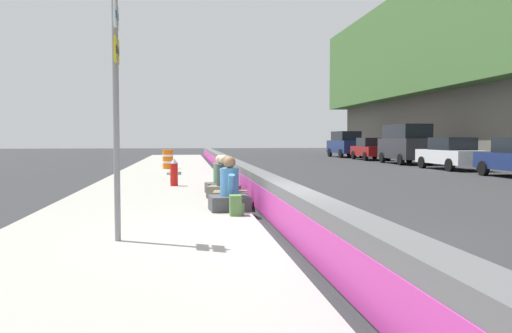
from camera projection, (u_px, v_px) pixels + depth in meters
ground_plane at (295, 240)px, 8.41m from camera, size 160.00×160.00×0.00m
sidewalk_strip at (129, 240)px, 8.05m from camera, size 80.00×4.40×0.14m
jersey_barrier at (295, 214)px, 8.39m from camera, size 76.00×0.45×0.85m
route_sign_post at (116, 101)px, 7.54m from camera, size 0.44×0.09×3.60m
fire_hydrant at (174, 172)px, 16.50m from camera, size 0.26×0.46×0.88m
seated_person_foreground at (229, 193)px, 10.85m from camera, size 0.77×0.88×1.15m
seated_person_middle at (230, 189)px, 11.96m from camera, size 0.75×0.85×1.09m
seated_person_rear at (224, 184)px, 13.30m from camera, size 0.86×0.94×1.10m
seated_person_far at (220, 181)px, 14.31m from camera, size 0.74×0.84×1.06m
backpack at (236, 205)px, 10.17m from camera, size 0.32×0.28×0.40m
construction_barrel at (168, 159)px, 25.76m from camera, size 0.54×0.54×0.95m
parked_car_fourth at (451, 153)px, 27.28m from camera, size 4.54×2.03×1.71m
parked_car_midline at (406, 143)px, 33.36m from camera, size 5.16×2.23×2.56m
parked_car_far at (370, 149)px, 39.57m from camera, size 4.54×2.02×1.71m
parked_car_farther at (345, 144)px, 45.41m from camera, size 4.87×2.20×2.28m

